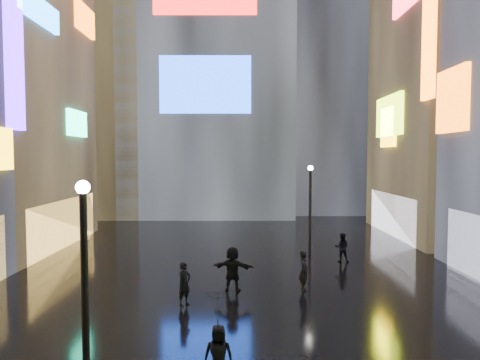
{
  "coord_description": "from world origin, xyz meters",
  "views": [
    {
      "loc": [
        -0.02,
        -0.83,
        5.7
      ],
      "look_at": [
        0.0,
        12.0,
        5.0
      ],
      "focal_mm": 32.0,
      "sensor_mm": 36.0,
      "label": 1
    }
  ],
  "objects": [
    {
      "name": "ground",
      "position": [
        0.0,
        20.0,
        0.0
      ],
      "size": [
        140.0,
        140.0,
        0.0
      ],
      "primitive_type": "plane",
      "color": "black",
      "rests_on": "ground"
    },
    {
      "name": "building_right_far",
      "position": [
        15.98,
        30.0,
        13.98
      ],
      "size": [
        10.28,
        12.0,
        28.0
      ],
      "color": "black",
      "rests_on": "ground"
    },
    {
      "name": "tower_main",
      "position": [
        -3.0,
        43.97,
        21.01
      ],
      "size": [
        16.0,
        14.2,
        42.0
      ],
      "color": "black",
      "rests_on": "ground"
    },
    {
      "name": "tower_flank_right",
      "position": [
        9.0,
        46.0,
        17.0
      ],
      "size": [
        12.0,
        12.0,
        34.0
      ],
      "primitive_type": "cube",
      "color": "black",
      "rests_on": "ground"
    },
    {
      "name": "tower_flank_left",
      "position": [
        -14.0,
        42.0,
        13.0
      ],
      "size": [
        10.0,
        10.0,
        26.0
      ],
      "primitive_type": "cube",
      "color": "black",
      "rests_on": "ground"
    },
    {
      "name": "lamp_near",
      "position": [
        -3.36,
        8.25,
        2.94
      ],
      "size": [
        0.3,
        0.3,
        5.2
      ],
      "color": "black",
      "rests_on": "ground"
    },
    {
      "name": "lamp_far",
      "position": [
        4.08,
        23.77,
        2.94
      ],
      "size": [
        0.3,
        0.3,
        5.2
      ],
      "color": "black",
      "rests_on": "ground"
    },
    {
      "name": "pedestrian_4",
      "position": [
        -0.54,
        9.54,
        0.76
      ],
      "size": [
        0.78,
        0.55,
        1.52
      ],
      "primitive_type": "imported",
      "rotation": [
        0.0,
        0.0,
        -0.09
      ],
      "color": "black",
      "rests_on": "ground"
    },
    {
      "name": "pedestrian_5",
      "position": [
        -0.31,
        17.02,
        0.95
      ],
      "size": [
        1.84,
        0.88,
        1.9
      ],
      "primitive_type": "imported",
      "rotation": [
        0.0,
        0.0,
        2.95
      ],
      "color": "black",
      "rests_on": "ground"
    },
    {
      "name": "pedestrian_6",
      "position": [
        -2.13,
        15.28,
        0.83
      ],
      "size": [
        0.68,
        0.73,
        1.67
      ],
      "primitive_type": "imported",
      "rotation": [
        0.0,
        0.0,
        0.92
      ],
      "color": "black",
      "rests_on": "ground"
    },
    {
      "name": "pedestrian_7",
      "position": [
        5.55,
        22.08,
        0.78
      ],
      "size": [
        0.87,
        0.74,
        1.57
      ],
      "primitive_type": "imported",
      "rotation": [
        0.0,
        0.0,
        2.93
      ],
      "color": "black",
      "rests_on": "ground"
    },
    {
      "name": "umbrella_2",
      "position": [
        -0.54,
        9.54,
        1.96
      ],
      "size": [
        1.33,
        1.34,
        0.88
      ],
      "primitive_type": "imported",
      "rotation": [
        0.0,
        0.0,
        2.61
      ],
      "color": "black",
      "rests_on": "pedestrian_4"
    },
    {
      "name": "pedestrian_8",
      "position": [
        2.73,
        17.1,
        0.85
      ],
      "size": [
        0.46,
        0.65,
        1.7
      ],
      "primitive_type": "imported",
      "rotation": [
        0.0,
        0.0,
        1.66
      ],
      "color": "black",
      "rests_on": "ground"
    }
  ]
}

